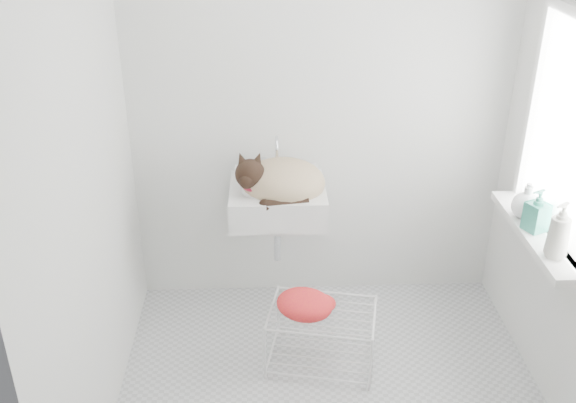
{
  "coord_description": "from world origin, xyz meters",
  "views": [
    {
      "loc": [
        -0.32,
        -2.56,
        2.43
      ],
      "look_at": [
        -0.2,
        0.5,
        0.88
      ],
      "focal_mm": 40.85,
      "sensor_mm": 36.0,
      "label": 1
    }
  ],
  "objects_px": {
    "sink": "(277,187)",
    "bottle_c": "(524,217)",
    "wire_rack": "(322,338)",
    "bottle_a": "(554,256)",
    "bottle_b": "(534,230)",
    "cat": "(279,182)"
  },
  "relations": [
    {
      "from": "cat",
      "to": "bottle_a",
      "type": "bearing_deg",
      "value": -25.46
    },
    {
      "from": "sink",
      "to": "bottle_b",
      "type": "height_order",
      "value": "bottle_b"
    },
    {
      "from": "bottle_a",
      "to": "bottle_b",
      "type": "distance_m",
      "value": 0.25
    },
    {
      "from": "cat",
      "to": "bottle_b",
      "type": "bearing_deg",
      "value": -16.37
    },
    {
      "from": "bottle_b",
      "to": "sink",
      "type": "bearing_deg",
      "value": 156.87
    },
    {
      "from": "bottle_b",
      "to": "bottle_c",
      "type": "distance_m",
      "value": 0.14
    },
    {
      "from": "sink",
      "to": "bottle_b",
      "type": "distance_m",
      "value": 1.36
    },
    {
      "from": "bottle_a",
      "to": "bottle_c",
      "type": "xyz_separation_m",
      "value": [
        0.0,
        0.39,
        0.0
      ]
    },
    {
      "from": "bottle_b",
      "to": "wire_rack",
      "type": "bearing_deg",
      "value": 175.93
    },
    {
      "from": "wire_rack",
      "to": "bottle_a",
      "type": "bearing_deg",
      "value": -17.44
    },
    {
      "from": "bottle_c",
      "to": "bottle_a",
      "type": "bearing_deg",
      "value": -90.0
    },
    {
      "from": "sink",
      "to": "wire_rack",
      "type": "relative_size",
      "value": 0.97
    },
    {
      "from": "bottle_a",
      "to": "bottle_b",
      "type": "bearing_deg",
      "value": 90.0
    },
    {
      "from": "sink",
      "to": "wire_rack",
      "type": "bearing_deg",
      "value": -64.04
    },
    {
      "from": "bottle_b",
      "to": "bottle_c",
      "type": "xyz_separation_m",
      "value": [
        0.0,
        0.14,
        0.0
      ]
    },
    {
      "from": "sink",
      "to": "cat",
      "type": "relative_size",
      "value": 1.06
    },
    {
      "from": "cat",
      "to": "bottle_b",
      "type": "relative_size",
      "value": 2.32
    },
    {
      "from": "cat",
      "to": "bottle_a",
      "type": "xyz_separation_m",
      "value": [
        1.24,
        -0.77,
        -0.04
      ]
    },
    {
      "from": "sink",
      "to": "wire_rack",
      "type": "xyz_separation_m",
      "value": [
        0.23,
        -0.46,
        -0.7
      ]
    },
    {
      "from": "sink",
      "to": "cat",
      "type": "xyz_separation_m",
      "value": [
        0.01,
        -0.02,
        0.04
      ]
    },
    {
      "from": "sink",
      "to": "bottle_c",
      "type": "bearing_deg",
      "value": -17.66
    },
    {
      "from": "sink",
      "to": "wire_rack",
      "type": "height_order",
      "value": "sink"
    }
  ]
}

